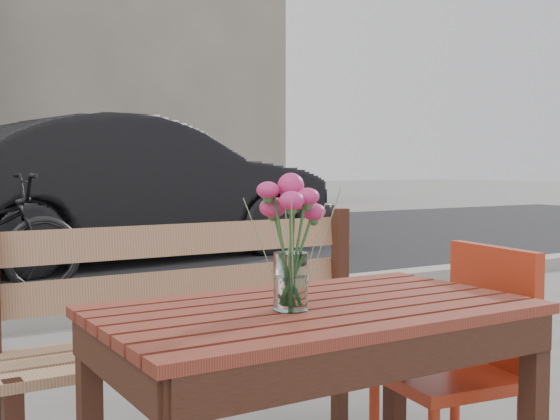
{
  "coord_description": "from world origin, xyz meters",
  "views": [
    {
      "loc": [
        -0.85,
        -1.56,
        1.02
      ],
      "look_at": [
        0.05,
        -0.09,
        0.91
      ],
      "focal_mm": 45.0,
      "sensor_mm": 36.0,
      "label": 1
    }
  ],
  "objects_px": {
    "parked_car": "(131,189)",
    "main_vase": "(291,225)",
    "red_chair": "(466,354)",
    "main_table": "(315,348)"
  },
  "relations": [
    {
      "from": "parked_car",
      "to": "main_vase",
      "type": "bearing_deg",
      "value": 155.41
    },
    {
      "from": "red_chair",
      "to": "main_vase",
      "type": "xyz_separation_m",
      "value": [
        -0.68,
        -0.07,
        0.43
      ]
    },
    {
      "from": "main_table",
      "to": "red_chair",
      "type": "bearing_deg",
      "value": 4.71
    },
    {
      "from": "main_vase",
      "to": "parked_car",
      "type": "relative_size",
      "value": 0.07
    },
    {
      "from": "main_table",
      "to": "main_vase",
      "type": "relative_size",
      "value": 3.29
    },
    {
      "from": "main_table",
      "to": "red_chair",
      "type": "distance_m",
      "value": 0.6
    },
    {
      "from": "main_table",
      "to": "red_chair",
      "type": "xyz_separation_m",
      "value": [
        0.59,
        0.05,
        -0.11
      ]
    },
    {
      "from": "red_chair",
      "to": "parked_car",
      "type": "xyz_separation_m",
      "value": [
        1.04,
        5.96,
        0.32
      ]
    },
    {
      "from": "main_table",
      "to": "parked_car",
      "type": "xyz_separation_m",
      "value": [
        1.63,
        6.01,
        0.21
      ]
    },
    {
      "from": "red_chair",
      "to": "main_vase",
      "type": "height_order",
      "value": "main_vase"
    }
  ]
}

